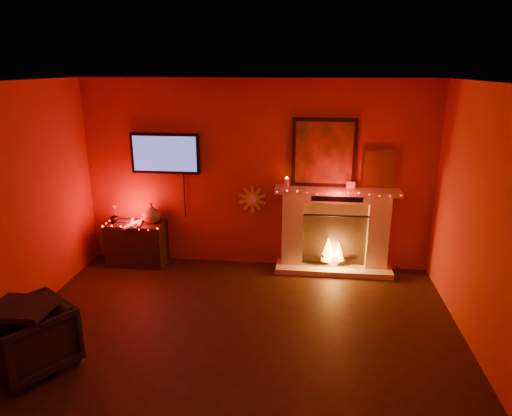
% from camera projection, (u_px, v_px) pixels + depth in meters
% --- Properties ---
extents(room, '(5.00, 5.00, 5.00)m').
position_uv_depth(room, '(225.00, 238.00, 4.14)').
color(room, black).
rests_on(room, ground).
extents(floor, '(5.00, 5.00, 0.00)m').
position_uv_depth(floor, '(227.00, 365.00, 4.54)').
color(floor, black).
rests_on(floor, ground).
extents(fireplace, '(1.72, 0.40, 2.18)m').
position_uv_depth(fireplace, '(335.00, 222.00, 6.47)').
color(fireplace, beige).
rests_on(fireplace, floor).
extents(tv, '(1.00, 0.07, 1.24)m').
position_uv_depth(tv, '(165.00, 154.00, 6.52)').
color(tv, black).
rests_on(tv, room).
extents(sunburst_clock, '(0.40, 0.03, 0.40)m').
position_uv_depth(sunburst_clock, '(252.00, 199.00, 6.60)').
color(sunburst_clock, gold).
rests_on(sunburst_clock, room).
extents(console_table, '(0.85, 0.55, 0.94)m').
position_uv_depth(console_table, '(138.00, 240.00, 6.77)').
color(console_table, black).
rests_on(console_table, floor).
extents(armchair, '(0.99, 1.00, 0.66)m').
position_uv_depth(armchair, '(30.00, 338.00, 4.40)').
color(armchair, black).
rests_on(armchair, floor).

